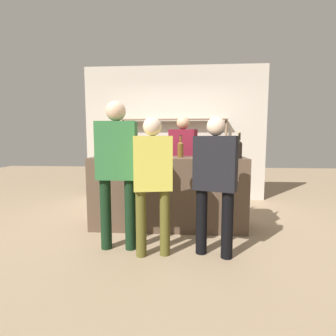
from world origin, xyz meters
TOP-DOWN VIEW (x-y plane):
  - ground_plane at (0.00, 0.00)m, footprint 16.00×16.00m
  - bar_counter at (0.00, 0.00)m, footprint 2.21×0.59m
  - back_wall at (0.00, 1.89)m, footprint 3.81×0.12m
  - back_shelf at (0.01, 1.71)m, footprint 2.18×0.18m
  - counter_bottle_0 at (0.66, 0.19)m, footprint 0.08×0.08m
  - counter_bottle_1 at (0.18, 0.04)m, footprint 0.09×0.09m
  - counter_bottle_2 at (0.97, -0.18)m, footprint 0.08×0.08m
  - ice_bucket at (-0.28, 0.13)m, footprint 0.23×0.23m
  - cork_jar at (0.98, 0.05)m, footprint 0.11×0.11m
  - customer_right at (0.58, -0.89)m, footprint 0.49×0.34m
  - customer_center at (-0.10, -0.94)m, footprint 0.44×0.26m
  - server_behind_counter at (0.20, 0.80)m, footprint 0.50×0.34m
  - customer_left at (-0.53, -0.79)m, footprint 0.46×0.23m

SIDE VIEW (x-z plane):
  - ground_plane at x=0.00m, z-range 0.00..0.00m
  - bar_counter at x=0.00m, z-range 0.00..1.04m
  - customer_right at x=0.58m, z-range 0.12..1.66m
  - customer_center at x=-0.10m, z-range 0.13..1.67m
  - server_behind_counter at x=0.20m, z-range 0.14..1.82m
  - customer_left at x=-0.53m, z-range 0.15..1.88m
  - cork_jar at x=0.98m, z-range 1.04..1.17m
  - back_shelf at x=0.01m, z-range 0.28..1.98m
  - ice_bucket at x=-0.28m, z-range 1.04..1.27m
  - counter_bottle_0 at x=0.66m, z-range 1.00..1.31m
  - counter_bottle_1 at x=0.18m, z-range 1.00..1.32m
  - counter_bottle_2 at x=0.97m, z-range 0.99..1.35m
  - back_wall at x=0.00m, z-range 0.00..2.80m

